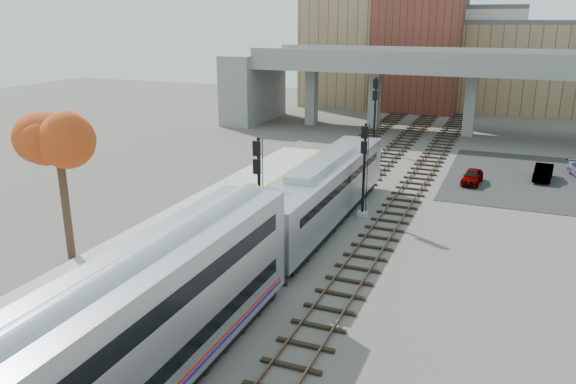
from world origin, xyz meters
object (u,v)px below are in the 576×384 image
Objects in this scene: signal_mast_far at (375,114)px; car_b at (543,172)px; signal_mast_near at (259,197)px; car_a at (472,176)px; locomotive at (323,190)px; signal_mast_mid at (364,173)px; tree at (58,141)px.

car_b is at bearing -18.80° from signal_mast_far.
car_a is (10.31, 18.50, -2.51)m from signal_mast_near.
signal_mast_mid is at bearing 50.06° from locomotive.
signal_mast_near is 1.89× the size of car_a.
signal_mast_mid is at bearing -123.51° from car_b.
tree is at bearing -105.77° from signal_mast_far.
signal_mast_near is 11.12m from tree.
car_a is (10.31, -8.66, -3.08)m from signal_mast_far.
signal_mast_mid is 0.70× the size of tree.
locomotive is at bearing -123.65° from car_b.
signal_mast_far is at bearing 95.47° from locomotive.
locomotive is 2.12× the size of tree.
signal_mast_far is 13.81m from car_a.
signal_mast_far is at bearing 90.00° from signal_mast_near.
signal_mast_mid is at bearing 61.69° from signal_mast_near.
signal_mast_far is 0.82× the size of tree.
car_a is at bearing 58.27° from locomotive.
signal_mast_mid is 12.76m from car_a.
signal_mast_mid is at bearing 44.12° from tree.
signal_mast_far reaches higher than signal_mast_mid.
signal_mast_near is at bearing -111.91° from locomotive.
locomotive is 2.59× the size of signal_mast_far.
tree reaches higher than locomotive.
signal_mast_far reaches higher than locomotive.
signal_mast_near is 21.33m from car_a.
signal_mast_mid is 1.83× the size of car_a.
tree is at bearing -135.88° from signal_mast_mid.
signal_mast_near is 27.17m from signal_mast_far.
car_b is (11.52, 14.23, -2.33)m from signal_mast_mid.
locomotive is at bearing -116.60° from car_a.
signal_mast_mid is (2.00, 2.39, 0.72)m from locomotive.
signal_mast_near is at bearing -114.00° from car_a.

